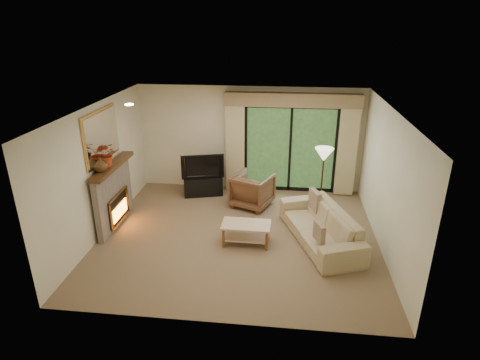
# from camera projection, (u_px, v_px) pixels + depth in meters

# --- Properties ---
(floor) EXTENTS (5.50, 5.50, 0.00)m
(floor) POSITION_uv_depth(u_px,v_px,m) (238.00, 236.00, 8.11)
(floor) COLOR #7E6548
(floor) RESTS_ON ground
(ceiling) EXTENTS (5.50, 5.50, 0.00)m
(ceiling) POSITION_uv_depth(u_px,v_px,m) (238.00, 108.00, 7.13)
(ceiling) COLOR silver
(ceiling) RESTS_ON ground
(wall_back) EXTENTS (5.00, 0.00, 5.00)m
(wall_back) POSITION_uv_depth(u_px,v_px,m) (250.00, 139.00, 9.92)
(wall_back) COLOR beige
(wall_back) RESTS_ON ground
(wall_front) EXTENTS (5.00, 0.00, 5.00)m
(wall_front) POSITION_uv_depth(u_px,v_px,m) (216.00, 245.00, 5.32)
(wall_front) COLOR beige
(wall_front) RESTS_ON ground
(wall_left) EXTENTS (0.00, 5.00, 5.00)m
(wall_left) POSITION_uv_depth(u_px,v_px,m) (100.00, 170.00, 7.90)
(wall_left) COLOR beige
(wall_left) RESTS_ON ground
(wall_right) EXTENTS (0.00, 5.00, 5.00)m
(wall_right) POSITION_uv_depth(u_px,v_px,m) (387.00, 182.00, 7.33)
(wall_right) COLOR beige
(wall_right) RESTS_ON ground
(fireplace) EXTENTS (0.24, 1.70, 1.37)m
(fireplace) POSITION_uv_depth(u_px,v_px,m) (114.00, 195.00, 8.31)
(fireplace) COLOR gray
(fireplace) RESTS_ON floor
(mirror) EXTENTS (0.07, 1.45, 1.02)m
(mirror) POSITION_uv_depth(u_px,v_px,m) (102.00, 136.00, 7.84)
(mirror) COLOR tan
(mirror) RESTS_ON wall_left
(sliding_door) EXTENTS (2.26, 0.10, 2.16)m
(sliding_door) POSITION_uv_depth(u_px,v_px,m) (290.00, 149.00, 9.84)
(sliding_door) COLOR black
(sliding_door) RESTS_ON floor
(curtain_left) EXTENTS (0.45, 0.18, 2.35)m
(curtain_left) POSITION_uv_depth(u_px,v_px,m) (235.00, 144.00, 9.84)
(curtain_left) COLOR tan
(curtain_left) RESTS_ON floor
(curtain_right) EXTENTS (0.45, 0.18, 2.35)m
(curtain_right) POSITION_uv_depth(u_px,v_px,m) (347.00, 148.00, 9.56)
(curtain_right) COLOR tan
(curtain_right) RESTS_ON floor
(cornice) EXTENTS (3.20, 0.24, 0.32)m
(cornice) POSITION_uv_depth(u_px,v_px,m) (293.00, 100.00, 9.30)
(cornice) COLOR #967A53
(cornice) RESTS_ON wall_back
(media_console) EXTENTS (1.02, 0.66, 0.47)m
(media_console) POSITION_uv_depth(u_px,v_px,m) (203.00, 185.00, 9.93)
(media_console) COLOR black
(media_console) RESTS_ON floor
(tv) EXTENTS (1.03, 0.40, 0.59)m
(tv) POSITION_uv_depth(u_px,v_px,m) (202.00, 165.00, 9.73)
(tv) COLOR black
(tv) RESTS_ON media_console
(armchair) EXTENTS (1.10, 1.11, 0.78)m
(armchair) POSITION_uv_depth(u_px,v_px,m) (252.00, 190.00, 9.27)
(armchair) COLOR brown
(armchair) RESTS_ON floor
(sofa) EXTENTS (1.62, 2.47, 0.67)m
(sofa) POSITION_uv_depth(u_px,v_px,m) (320.00, 226.00, 7.81)
(sofa) COLOR tan
(sofa) RESTS_ON floor
(pillow_near) EXTENTS (0.20, 0.36, 0.35)m
(pillow_near) POSITION_uv_depth(u_px,v_px,m) (319.00, 232.00, 7.13)
(pillow_near) COLOR brown
(pillow_near) RESTS_ON sofa
(pillow_far) EXTENTS (0.25, 0.44, 0.42)m
(pillow_far) POSITION_uv_depth(u_px,v_px,m) (315.00, 200.00, 8.34)
(pillow_far) COLOR brown
(pillow_far) RESTS_ON sofa
(coffee_table) EXTENTS (0.94, 0.53, 0.42)m
(coffee_table) POSITION_uv_depth(u_px,v_px,m) (246.00, 233.00, 7.78)
(coffee_table) COLOR tan
(coffee_table) RESTS_ON floor
(floor_lamp) EXTENTS (0.46, 0.46, 1.51)m
(floor_lamp) POSITION_uv_depth(u_px,v_px,m) (322.00, 181.00, 8.84)
(floor_lamp) COLOR #F0E0C4
(floor_lamp) RESTS_ON floor
(vase) EXTENTS (0.35, 0.35, 0.28)m
(vase) POSITION_uv_depth(u_px,v_px,m) (100.00, 164.00, 7.60)
(vase) COLOR #472D15
(vase) RESTS_ON fireplace
(branches) EXTENTS (0.53, 0.48, 0.51)m
(branches) POSITION_uv_depth(u_px,v_px,m) (106.00, 154.00, 7.80)
(branches) COLOR #A03715
(branches) RESTS_ON fireplace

